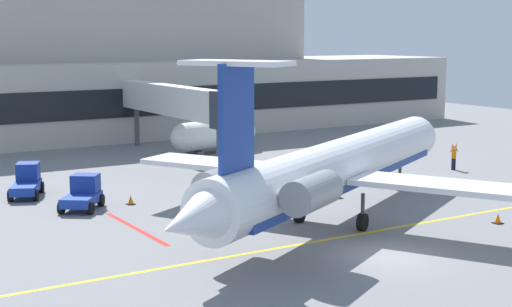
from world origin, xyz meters
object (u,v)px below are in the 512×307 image
at_px(marshaller, 454,157).
at_px(regional_jet, 337,167).
at_px(pushback_tractor, 83,194).
at_px(fuel_tank, 214,135).
at_px(baggage_tug, 27,181).

bearing_deg(marshaller, regional_jet, -154.35).
xyz_separation_m(pushback_tractor, fuel_tank, (16.47, 14.45, 0.66)).
distance_m(baggage_tug, pushback_tractor, 5.56).
relative_size(pushback_tractor, marshaller, 1.74).
height_order(pushback_tractor, marshaller, marshaller).
height_order(baggage_tug, pushback_tractor, baggage_tug).
xyz_separation_m(baggage_tug, marshaller, (29.24, -7.34, 0.10)).
bearing_deg(fuel_tank, pushback_tractor, -138.74).
bearing_deg(fuel_tank, regional_jet, -104.17).
relative_size(regional_jet, pushback_tractor, 8.42).
xyz_separation_m(baggage_tug, pushback_tractor, (1.74, -5.28, -0.03)).
bearing_deg(marshaller, baggage_tug, 165.91).
distance_m(regional_jet, pushback_tractor, 14.71).
height_order(regional_jet, baggage_tug, regional_jet).
bearing_deg(marshaller, pushback_tractor, 175.71).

